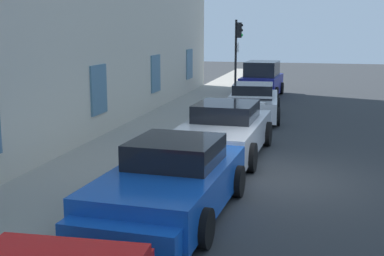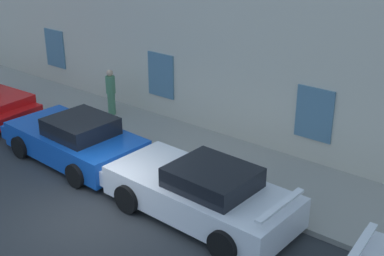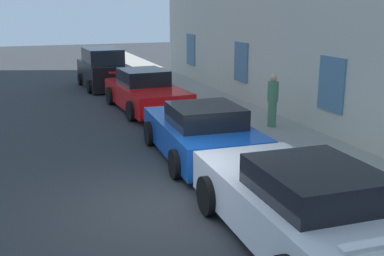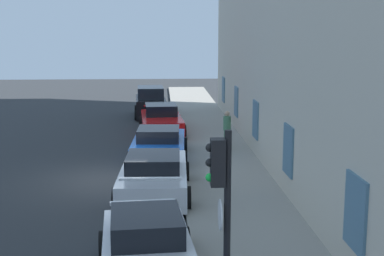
{
  "view_description": "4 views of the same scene",
  "coord_description": "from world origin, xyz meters",
  "views": [
    {
      "loc": [
        -11.7,
        -0.94,
        3.48
      ],
      "look_at": [
        -0.18,
        1.9,
        1.16
      ],
      "focal_mm": 48.47,
      "sensor_mm": 36.0,
      "label": 1
    },
    {
      "loc": [
        8.61,
        -7.04,
        6.95
      ],
      "look_at": [
        0.97,
        2.49,
        1.71
      ],
      "focal_mm": 49.31,
      "sensor_mm": 36.0,
      "label": 2
    },
    {
      "loc": [
        7.79,
        -2.4,
        3.68
      ],
      "look_at": [
        -1.78,
        1.1,
        1.02
      ],
      "focal_mm": 43.74,
      "sensor_mm": 36.0,
      "label": 3
    },
    {
      "loc": [
        18.36,
        1.8,
        5.1
      ],
      "look_at": [
        -2.16,
        2.97,
        1.4
      ],
      "focal_mm": 50.59,
      "sensor_mm": 36.0,
      "label": 4
    }
  ],
  "objects": [
    {
      "name": "sportscar_white_middle",
      "position": [
        1.82,
        1.55,
        0.63
      ],
      "size": [
        5.18,
        2.36,
        1.41
      ],
      "color": "white",
      "rests_on": "ground"
    },
    {
      "name": "sidewalk",
      "position": [
        0.0,
        4.02,
        0.07
      ],
      "size": [
        60.0,
        3.14,
        0.14
      ],
      "primitive_type": "cube",
      "color": "gray",
      "rests_on": "ground"
    },
    {
      "name": "traffic_light",
      "position": [
        11.19,
        2.63,
        2.62
      ],
      "size": [
        0.44,
        0.36,
        3.64
      ],
      "color": "black",
      "rests_on": "sidewalk"
    },
    {
      "name": "sportscar_yellow_flank",
      "position": [
        -2.88,
        1.7,
        0.6
      ],
      "size": [
        4.75,
        2.4,
        1.37
      ],
      "color": "#144CB2",
      "rests_on": "ground"
    },
    {
      "name": "sportscar_tail_end",
      "position": [
        8.11,
        1.5,
        0.6
      ],
      "size": [
        4.89,
        2.32,
        1.38
      ],
      "color": "white",
      "rests_on": "ground"
    },
    {
      "name": "ground_plane",
      "position": [
        0.0,
        0.0,
        0.0
      ],
      "size": [
        80.0,
        80.0,
        0.0
      ],
      "primitive_type": "plane",
      "color": "#2B2D30"
    },
    {
      "name": "hatchback_distant",
      "position": [
        14.58,
        1.89,
        0.81
      ],
      "size": [
        3.7,
        2.07,
        1.76
      ],
      "color": "navy",
      "rests_on": "ground"
    }
  ]
}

